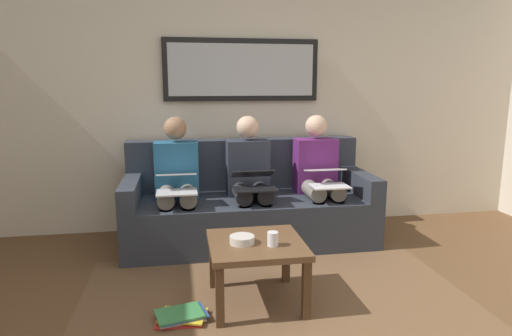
{
  "coord_description": "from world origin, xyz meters",
  "views": [
    {
      "loc": [
        0.6,
        1.78,
        1.43
      ],
      "look_at": [
        0.0,
        -1.7,
        0.75
      ],
      "focal_mm": 31.12,
      "sensor_mm": 36.0,
      "label": 1
    }
  ],
  "objects_px": {
    "person_middle": "(249,176)",
    "magazine_stack": "(181,316)",
    "cup": "(273,239)",
    "laptop_white": "(327,177)",
    "laptop_silver": "(177,182)",
    "person_right": "(177,179)",
    "laptop_black": "(254,180)",
    "person_left": "(318,174)",
    "bowl": "(242,240)",
    "couch": "(248,206)",
    "coffee_table": "(256,251)",
    "framed_mirror": "(242,70)"
  },
  "relations": [
    {
      "from": "person_middle",
      "to": "laptop_black",
      "type": "bearing_deg",
      "value": 90.0
    },
    {
      "from": "laptop_black",
      "to": "laptop_silver",
      "type": "height_order",
      "value": "laptop_black"
    },
    {
      "from": "person_left",
      "to": "laptop_black",
      "type": "distance_m",
      "value": 0.68
    },
    {
      "from": "laptop_black",
      "to": "person_right",
      "type": "bearing_deg",
      "value": -20.38
    },
    {
      "from": "magazine_stack",
      "to": "laptop_black",
      "type": "bearing_deg",
      "value": -120.63
    },
    {
      "from": "bowl",
      "to": "laptop_silver",
      "type": "distance_m",
      "value": 1.03
    },
    {
      "from": "cup",
      "to": "magazine_stack",
      "type": "bearing_deg",
      "value": 5.84
    },
    {
      "from": "framed_mirror",
      "to": "laptop_silver",
      "type": "distance_m",
      "value": 1.32
    },
    {
      "from": "framed_mirror",
      "to": "magazine_stack",
      "type": "distance_m",
      "value": 2.41
    },
    {
      "from": "laptop_white",
      "to": "magazine_stack",
      "type": "distance_m",
      "value": 1.76
    },
    {
      "from": "couch",
      "to": "person_right",
      "type": "xyz_separation_m",
      "value": [
        0.64,
        0.07,
        0.3
      ]
    },
    {
      "from": "cup",
      "to": "laptop_black",
      "type": "xyz_separation_m",
      "value": [
        -0.05,
        -1.0,
        0.16
      ]
    },
    {
      "from": "cup",
      "to": "person_middle",
      "type": "relative_size",
      "value": 0.08
    },
    {
      "from": "magazine_stack",
      "to": "person_middle",
      "type": "bearing_deg",
      "value": -115.82
    },
    {
      "from": "coffee_table",
      "to": "magazine_stack",
      "type": "xyz_separation_m",
      "value": [
        0.49,
        0.15,
        -0.33
      ]
    },
    {
      "from": "cup",
      "to": "bowl",
      "type": "distance_m",
      "value": 0.2
    },
    {
      "from": "couch",
      "to": "cup",
      "type": "distance_m",
      "value": 1.32
    },
    {
      "from": "framed_mirror",
      "to": "person_middle",
      "type": "distance_m",
      "value": 1.05
    },
    {
      "from": "bowl",
      "to": "person_left",
      "type": "height_order",
      "value": "person_left"
    },
    {
      "from": "person_left",
      "to": "person_right",
      "type": "distance_m",
      "value": 1.28
    },
    {
      "from": "person_left",
      "to": "magazine_stack",
      "type": "bearing_deg",
      "value": 45.69
    },
    {
      "from": "laptop_black",
      "to": "magazine_stack",
      "type": "distance_m",
      "value": 1.37
    },
    {
      "from": "couch",
      "to": "laptop_silver",
      "type": "xyz_separation_m",
      "value": [
        0.64,
        0.31,
        0.32
      ]
    },
    {
      "from": "bowl",
      "to": "person_right",
      "type": "bearing_deg",
      "value": -70.66
    },
    {
      "from": "bowl",
      "to": "person_right",
      "type": "relative_size",
      "value": 0.14
    },
    {
      "from": "person_left",
      "to": "laptop_black",
      "type": "bearing_deg",
      "value": 20.38
    },
    {
      "from": "person_left",
      "to": "bowl",
      "type": "bearing_deg",
      "value": 53.25
    },
    {
      "from": "laptop_silver",
      "to": "person_right",
      "type": "bearing_deg",
      "value": -90.0
    },
    {
      "from": "coffee_table",
      "to": "person_left",
      "type": "bearing_deg",
      "value": -124.01
    },
    {
      "from": "person_left",
      "to": "coffee_table",
      "type": "bearing_deg",
      "value": 55.99
    },
    {
      "from": "framed_mirror",
      "to": "person_right",
      "type": "relative_size",
      "value": 1.3
    },
    {
      "from": "person_left",
      "to": "laptop_black",
      "type": "height_order",
      "value": "person_left"
    },
    {
      "from": "cup",
      "to": "laptop_white",
      "type": "height_order",
      "value": "laptop_white"
    },
    {
      "from": "bowl",
      "to": "laptop_white",
      "type": "relative_size",
      "value": 0.45
    },
    {
      "from": "couch",
      "to": "cup",
      "type": "xyz_separation_m",
      "value": [
        0.05,
        1.31,
        0.16
      ]
    },
    {
      "from": "coffee_table",
      "to": "bowl",
      "type": "xyz_separation_m",
      "value": [
        0.1,
        0.02,
        0.09
      ]
    },
    {
      "from": "person_right",
      "to": "cup",
      "type": "bearing_deg",
      "value": 115.6
    },
    {
      "from": "person_middle",
      "to": "magazine_stack",
      "type": "distance_m",
      "value": 1.56
    },
    {
      "from": "coffee_table",
      "to": "person_middle",
      "type": "height_order",
      "value": "person_middle"
    },
    {
      "from": "person_left",
      "to": "magazine_stack",
      "type": "distance_m",
      "value": 1.91
    },
    {
      "from": "bowl",
      "to": "person_right",
      "type": "distance_m",
      "value": 1.25
    },
    {
      "from": "bowl",
      "to": "person_right",
      "type": "xyz_separation_m",
      "value": [
        0.41,
        -1.17,
        0.16
      ]
    },
    {
      "from": "coffee_table",
      "to": "person_middle",
      "type": "xyz_separation_m",
      "value": [
        -0.14,
        -1.15,
        0.25
      ]
    },
    {
      "from": "couch",
      "to": "magazine_stack",
      "type": "xyz_separation_m",
      "value": [
        0.63,
        1.37,
        -0.28
      ]
    },
    {
      "from": "couch",
      "to": "person_right",
      "type": "distance_m",
      "value": 0.71
    },
    {
      "from": "laptop_silver",
      "to": "coffee_table",
      "type": "bearing_deg",
      "value": 119.12
    },
    {
      "from": "bowl",
      "to": "laptop_silver",
      "type": "bearing_deg",
      "value": -66.09
    },
    {
      "from": "coffee_table",
      "to": "laptop_white",
      "type": "height_order",
      "value": "laptop_white"
    },
    {
      "from": "coffee_table",
      "to": "person_middle",
      "type": "relative_size",
      "value": 0.53
    },
    {
      "from": "bowl",
      "to": "person_left",
      "type": "distance_m",
      "value": 1.46
    }
  ]
}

